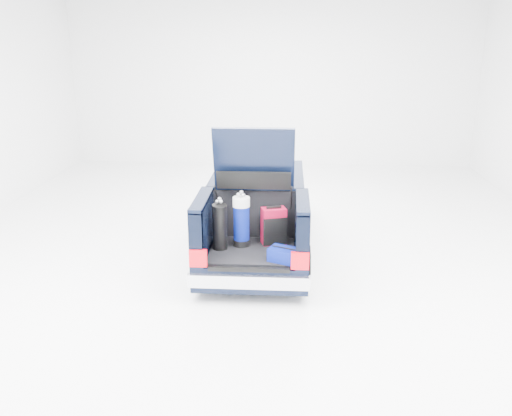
# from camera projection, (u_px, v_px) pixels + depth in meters

# --- Properties ---
(ground) EXTENTS (14.00, 14.00, 0.00)m
(ground) POSITION_uv_depth(u_px,v_px,m) (258.00, 249.00, 10.09)
(ground) COLOR white
(ground) RESTS_ON ground
(car) EXTENTS (1.87, 4.65, 2.47)m
(car) POSITION_uv_depth(u_px,v_px,m) (258.00, 213.00, 9.99)
(car) COLOR black
(car) RESTS_ON ground
(red_suitcase) EXTENTS (0.43, 0.34, 0.63)m
(red_suitcase) POSITION_uv_depth(u_px,v_px,m) (274.00, 226.00, 8.67)
(red_suitcase) COLOR maroon
(red_suitcase) RESTS_ON car
(black_golf_bag) EXTENTS (0.27, 0.32, 0.83)m
(black_golf_bag) POSITION_uv_depth(u_px,v_px,m) (220.00, 227.00, 8.40)
(black_golf_bag) COLOR black
(black_golf_bag) RESTS_ON car
(blue_golf_bag) EXTENTS (0.28, 0.28, 0.91)m
(blue_golf_bag) POSITION_uv_depth(u_px,v_px,m) (241.00, 221.00, 8.55)
(blue_golf_bag) COLOR black
(blue_golf_bag) RESTS_ON car
(blue_duffel) EXTENTS (0.50, 0.42, 0.22)m
(blue_duffel) POSITION_uv_depth(u_px,v_px,m) (284.00, 255.00, 8.04)
(blue_duffel) COLOR #040F67
(blue_duffel) RESTS_ON car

